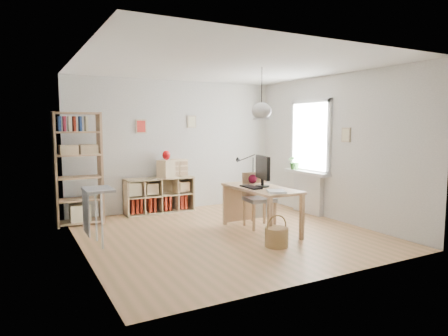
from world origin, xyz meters
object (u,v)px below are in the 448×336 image
cube_shelf (158,198)px  tall_bookshelf (78,164)px  storage_chest (254,206)px  drawer_chest (172,168)px  desk (261,193)px  monitor (263,169)px  chair (258,196)px

cube_shelf → tall_bookshelf: size_ratio=0.70×
cube_shelf → tall_bookshelf: bearing=-169.8°
storage_chest → drawer_chest: drawer_chest is taller
desk → cube_shelf: (-1.02, 2.23, -0.36)m
cube_shelf → monitor: 2.56m
tall_bookshelf → drawer_chest: size_ratio=3.24×
chair → storage_chest: 0.95m
monitor → tall_bookshelf: bearing=158.9°
cube_shelf → tall_bookshelf: 1.77m
desk → tall_bookshelf: 3.27m
chair → drawer_chest: bearing=121.5°
drawer_chest → cube_shelf: bearing=150.0°
storage_chest → cube_shelf: bearing=166.0°
storage_chest → drawer_chest: 1.84m
cube_shelf → monitor: monitor is taller
tall_bookshelf → drawer_chest: tall_bookshelf is taller
chair → storage_chest: (0.42, 0.77, -0.36)m
monitor → desk: bearing=-134.7°
cube_shelf → monitor: bearing=-64.0°
storage_chest → monitor: monitor is taller
storage_chest → monitor: bearing=-94.4°
desk → drawer_chest: size_ratio=2.43×
desk → tall_bookshelf: size_ratio=0.75×
tall_bookshelf → chair: (2.73, -1.64, -0.55)m
monitor → drawer_chest: monitor is taller
tall_bookshelf → chair: size_ratio=2.12×
chair → storage_chest: bearing=68.0°
tall_bookshelf → chair: tall_bookshelf is taller
cube_shelf → chair: 2.26m
desk → drawer_chest: drawer_chest is taller
monitor → drawer_chest: bearing=124.5°
drawer_chest → desk: bearing=-94.2°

